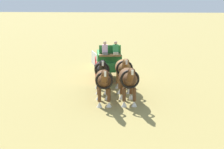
{
  "coord_description": "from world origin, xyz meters",
  "views": [
    {
      "loc": [
        25.16,
        2.33,
        5.61
      ],
      "look_at": [
        4.36,
        0.59,
        1.2
      ],
      "focal_mm": 59.27,
      "sensor_mm": 36.0,
      "label": 1
    }
  ],
  "objects_px": {
    "draft_horse_rear_off": "(102,70)",
    "draft_horse_lead_near": "(128,79)",
    "show_wagon": "(109,61)",
    "draft_horse_rear_near": "(123,69)",
    "draft_horse_lead_off": "(104,80)"
  },
  "relations": [
    {
      "from": "draft_horse_lead_near",
      "to": "draft_horse_rear_off",
      "type": "bearing_deg",
      "value": -144.6
    },
    {
      "from": "draft_horse_rear_near",
      "to": "draft_horse_lead_off",
      "type": "xyz_separation_m",
      "value": [
        2.78,
        -0.89,
        -0.09
      ]
    },
    {
      "from": "draft_horse_rear_off",
      "to": "draft_horse_lead_off",
      "type": "xyz_separation_m",
      "value": [
        2.57,
        0.39,
        -0.03
      ]
    },
    {
      "from": "draft_horse_rear_off",
      "to": "draft_horse_lead_near",
      "type": "bearing_deg",
      "value": 35.4
    },
    {
      "from": "show_wagon",
      "to": "draft_horse_rear_near",
      "type": "distance_m",
      "value": 3.58
    },
    {
      "from": "draft_horse_rear_off",
      "to": "draft_horse_lead_near",
      "type": "height_order",
      "value": "draft_horse_lead_near"
    },
    {
      "from": "draft_horse_rear_near",
      "to": "draft_horse_rear_off",
      "type": "distance_m",
      "value": 1.3
    },
    {
      "from": "show_wagon",
      "to": "draft_horse_lead_near",
      "type": "height_order",
      "value": "show_wagon"
    },
    {
      "from": "show_wagon",
      "to": "draft_horse_rear_near",
      "type": "xyz_separation_m",
      "value": [
        3.38,
        1.17,
        0.1
      ]
    },
    {
      "from": "draft_horse_rear_near",
      "to": "draft_horse_lead_near",
      "type": "relative_size",
      "value": 0.97
    },
    {
      "from": "show_wagon",
      "to": "draft_horse_lead_near",
      "type": "bearing_deg",
      "value": 14.72
    },
    {
      "from": "show_wagon",
      "to": "draft_horse_lead_off",
      "type": "relative_size",
      "value": 1.89
    },
    {
      "from": "draft_horse_rear_near",
      "to": "draft_horse_lead_off",
      "type": "relative_size",
      "value": 0.99
    },
    {
      "from": "show_wagon",
      "to": "draft_horse_lead_near",
      "type": "relative_size",
      "value": 1.85
    },
    {
      "from": "show_wagon",
      "to": "draft_horse_lead_off",
      "type": "height_order",
      "value": "show_wagon"
    }
  ]
}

